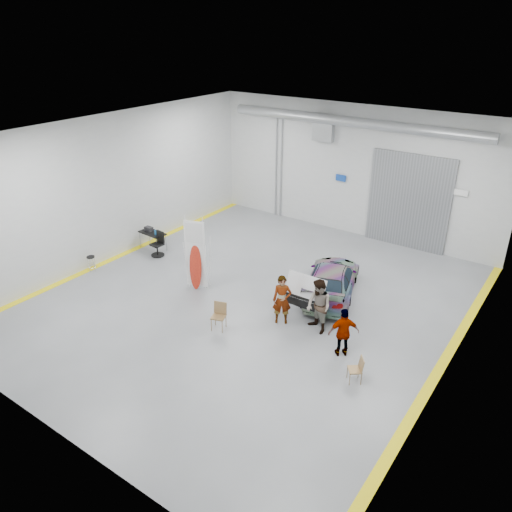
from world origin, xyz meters
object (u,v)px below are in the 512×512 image
Objects in this scene: folding_chair_near at (219,321)px; work_table at (151,232)px; surfboard_display at (194,260)px; folding_chair_far at (354,374)px; person_c at (344,332)px; office_chair at (158,245)px; person_b at (319,306)px; shop_stool at (92,264)px; person_a at (282,300)px; sedan_car at (331,280)px.

work_table is at bearing 133.92° from folding_chair_near.
work_table is at bearing 138.44° from surfboard_display.
person_c is at bearing -175.48° from folding_chair_far.
work_table is at bearing -143.06° from folding_chair_far.
person_b is at bearing -2.23° from office_chair.
office_chair reaches higher than shop_stool.
office_chair is (-3.22, 1.28, -0.70)m from surfboard_display.
person_c is at bearing -4.12° from folding_chair_near.
person_a is 7.35m from office_chair.
sedan_car is 3.27× the size of work_table.
person_b reaches higher than shop_stool.
person_c is 10.85m from shop_stool.
folding_chair_far is 1.20× the size of shop_stool.
person_b is 2.03× the size of folding_chair_near.
person_c is at bearing 4.06° from shop_stool.
person_c is 2.44× the size of shop_stool.
surfboard_display is 3.66× the size of folding_chair_far.
office_chair is at bearing 133.73° from folding_chair_near.
person_a is 2.20m from folding_chair_near.
sedan_car is at bearing 132.60° from person_b.
person_c is 0.56× the size of surfboard_display.
person_b reaches higher than person_a.
folding_chair_far is at bearing -9.26° from office_chair.
person_a is at bearing 8.47° from shop_stool.
office_chair is (-8.45, 1.17, -0.46)m from person_b.
work_table is (-8.42, -0.90, 0.17)m from sedan_car.
shop_stool is at bearing -107.46° from office_chair.
work_table is at bearing -12.21° from sedan_car.
work_table is at bearing -53.24° from person_c.
person_a is 1.27m from person_b.
sedan_car is 9.63m from shop_stool.
person_b is at bearing -20.87° from person_a.
surfboard_display reaches higher than work_table.
folding_chair_far is 11.71m from work_table.
person_c is (2.01, -3.12, 0.19)m from sedan_car.
surfboard_display is 2.69× the size of office_chair.
person_c is 1.37m from folding_chair_far.
person_a is at bearing 61.49° from sedan_car.
surfboard_display is (-5.23, -0.11, 0.24)m from person_b.
surfboard_display reaches higher than folding_chair_far.
person_a reaches higher than shop_stool.
office_chair is (-5.73, 2.94, 0.19)m from folding_chair_near.
office_chair is at bearing -162.94° from person_b.
folding_chair_near is (-3.96, -1.06, -0.52)m from person_c.
sedan_car is 5.35× the size of folding_chair_far.
sedan_car reaches higher than folding_chair_far.
person_a reaches higher than person_c.
folding_chair_near is 4.80m from folding_chair_far.
person_b reaches higher than folding_chair_far.
shop_stool is (-9.58, -1.47, -0.60)m from person_b.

